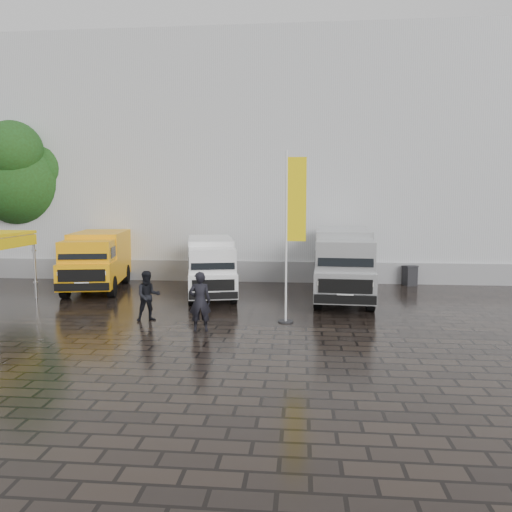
{
  "coord_description": "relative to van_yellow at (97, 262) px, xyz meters",
  "views": [
    {
      "loc": [
        1.24,
        -15.86,
        4.06
      ],
      "look_at": [
        -0.42,
        2.2,
        1.93
      ],
      "focal_mm": 35.0,
      "sensor_mm": 36.0,
      "label": 1
    }
  ],
  "objects": [
    {
      "name": "person_tent",
      "position": [
        3.92,
        -5.21,
        -0.43
      ],
      "size": [
        1.0,
        0.92,
        1.66
      ],
      "primitive_type": "imported",
      "rotation": [
        0.0,
        0.0,
        0.44
      ],
      "color": "black",
      "rests_on": "ground"
    },
    {
      "name": "flagpole",
      "position": [
        8.64,
        -4.98,
        1.88
      ],
      "size": [
        0.88,
        0.5,
        5.56
      ],
      "color": "black",
      "rests_on": "ground"
    },
    {
      "name": "hall_plinth",
      "position": [
        9.7,
        2.81,
        -0.76
      ],
      "size": [
        44.0,
        0.15,
        1.0
      ],
      "primitive_type": "cube",
      "color": "gray",
      "rests_on": "ground"
    },
    {
      "name": "exhibition_hall",
      "position": [
        9.7,
        10.86,
        4.74
      ],
      "size": [
        44.0,
        16.0,
        12.0
      ],
      "primitive_type": "cube",
      "color": "silver",
      "rests_on": "ground"
    },
    {
      "name": "wheelie_bin",
      "position": [
        13.97,
        2.43,
        -0.8
      ],
      "size": [
        0.72,
        0.72,
        0.93
      ],
      "primitive_type": "cube",
      "rotation": [
        0.0,
        0.0,
        0.35
      ],
      "color": "black",
      "rests_on": "ground"
    },
    {
      "name": "tree",
      "position": [
        -5.43,
        3.59,
        3.9
      ],
      "size": [
        4.48,
        4.48,
        8.05
      ],
      "color": "black",
      "rests_on": "ground"
    },
    {
      "name": "van_white",
      "position": [
        5.22,
        -0.84,
        -0.09
      ],
      "size": [
        2.91,
        5.68,
        2.35
      ],
      "primitive_type": null,
      "rotation": [
        0.0,
        0.0,
        0.21
      ],
      "color": "white",
      "rests_on": "ground"
    },
    {
      "name": "person_front",
      "position": [
        5.88,
        -6.34,
        -0.34
      ],
      "size": [
        0.74,
        0.55,
        1.84
      ],
      "primitive_type": "imported",
      "rotation": [
        0.0,
        0.0,
        3.31
      ],
      "color": "black",
      "rests_on": "ground"
    },
    {
      "name": "van_silver",
      "position": [
        10.61,
        -1.02,
        0.12
      ],
      "size": [
        2.49,
        6.51,
        2.77
      ],
      "primitive_type": null,
      "rotation": [
        0.0,
        0.0,
        -0.06
      ],
      "color": "silver",
      "rests_on": "ground"
    },
    {
      "name": "van_yellow",
      "position": [
        0.0,
        0.0,
        0.0
      ],
      "size": [
        3.08,
        5.77,
        2.53
      ],
      "primitive_type": null,
      "rotation": [
        0.0,
        0.0,
        0.19
      ],
      "color": "#FFA70D",
      "rests_on": "ground"
    },
    {
      "name": "ground",
      "position": [
        7.7,
        -5.14,
        -1.26
      ],
      "size": [
        120.0,
        120.0,
        0.0
      ],
      "primitive_type": "plane",
      "color": "black",
      "rests_on": "ground"
    }
  ]
}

